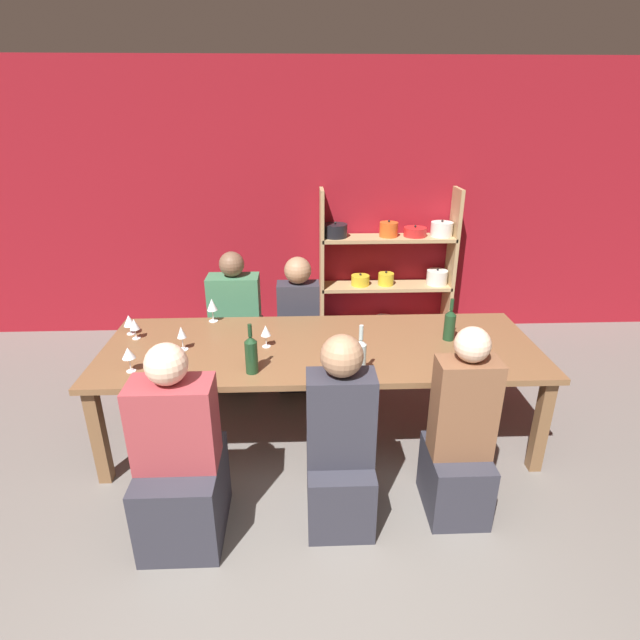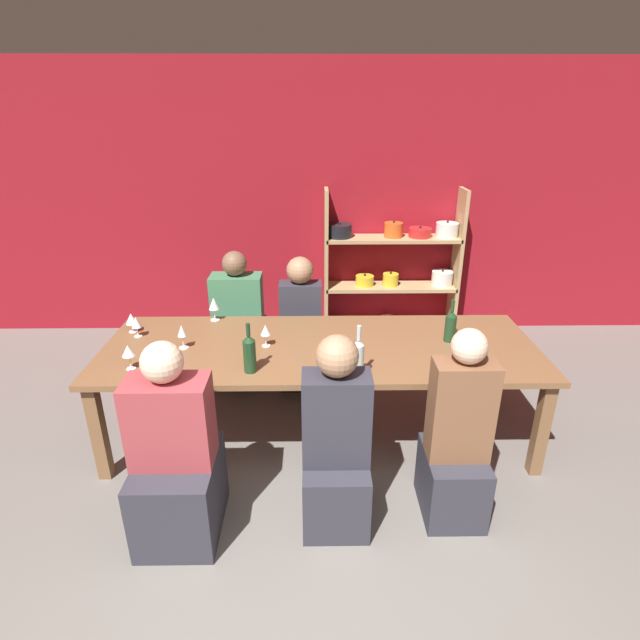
# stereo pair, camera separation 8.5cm
# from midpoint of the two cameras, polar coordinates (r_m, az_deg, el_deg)

# --- Properties ---
(wall_back_red) EXTENTS (8.80, 0.06, 2.70)m
(wall_back_red) POSITION_cam_midpoint_polar(r_m,az_deg,el_deg) (5.19, -0.98, 13.10)
(wall_back_red) COLOR maroon
(wall_back_red) RESTS_ON ground_plane
(shelf_unit) EXTENTS (1.38, 0.30, 1.53)m
(shelf_unit) POSITION_cam_midpoint_polar(r_m,az_deg,el_deg) (5.24, 8.79, 4.99)
(shelf_unit) COLOR tan
(shelf_unit) RESTS_ON ground_plane
(dining_table) EXTENTS (3.00, 1.07, 0.73)m
(dining_table) POSITION_cam_midpoint_polar(r_m,az_deg,el_deg) (3.49, 0.72, -3.87)
(dining_table) COLOR brown
(dining_table) RESTS_ON ground_plane
(wine_bottle_green) EXTENTS (0.08, 0.08, 0.33)m
(wine_bottle_green) POSITION_cam_midpoint_polar(r_m,az_deg,el_deg) (3.10, -7.29, -3.76)
(wine_bottle_green) COLOR #19381E
(wine_bottle_green) RESTS_ON dining_table
(wine_bottle_dark) EXTENTS (0.07, 0.07, 0.34)m
(wine_bottle_dark) POSITION_cam_midpoint_polar(r_m,az_deg,el_deg) (3.03, 5.18, -4.28)
(wine_bottle_dark) COLOR #B2C6C1
(wine_bottle_dark) RESTS_ON dining_table
(wine_bottle_amber) EXTENTS (0.08, 0.08, 0.31)m
(wine_bottle_amber) POSITION_cam_midpoint_polar(r_m,az_deg,el_deg) (3.61, 15.34, -0.62)
(wine_bottle_amber) COLOR #19381E
(wine_bottle_amber) RESTS_ON dining_table
(wine_glass_red_a) EXTENTS (0.08, 0.08, 0.18)m
(wine_glass_red_a) POSITION_cam_midpoint_polar(r_m,az_deg,el_deg) (3.90, -11.44, 1.77)
(wine_glass_red_a) COLOR white
(wine_glass_red_a) RESTS_ON dining_table
(wine_glass_red_b) EXTENTS (0.08, 0.08, 0.15)m
(wine_glass_red_b) POSITION_cam_midpoint_polar(r_m,az_deg,el_deg) (3.87, -20.18, 0.10)
(wine_glass_red_b) COLOR white
(wine_glass_red_b) RESTS_ON dining_table
(wine_glass_white_a) EXTENTS (0.08, 0.08, 0.16)m
(wine_glass_white_a) POSITION_cam_midpoint_polar(r_m,az_deg,el_deg) (3.31, -20.39, -3.39)
(wine_glass_white_a) COLOR white
(wine_glass_white_a) RESTS_ON dining_table
(wine_glass_empty_a) EXTENTS (0.07, 0.07, 0.15)m
(wine_glass_empty_a) POSITION_cam_midpoint_polar(r_m,az_deg,el_deg) (3.78, -19.67, -0.30)
(wine_glass_empty_a) COLOR white
(wine_glass_empty_a) RESTS_ON dining_table
(wine_glass_white_b) EXTENTS (0.07, 0.07, 0.16)m
(wine_glass_white_b) POSITION_cam_midpoint_polar(r_m,az_deg,el_deg) (3.43, -5.55, -1.24)
(wine_glass_white_b) COLOR white
(wine_glass_white_b) RESTS_ON dining_table
(wine_glass_white_c) EXTENTS (0.07, 0.07, 0.17)m
(wine_glass_white_c) POSITION_cam_midpoint_polar(r_m,az_deg,el_deg) (3.49, -14.85, -1.32)
(wine_glass_white_c) COLOR white
(wine_glass_white_c) RESTS_ON dining_table
(person_near_a) EXTENTS (0.34, 0.43, 1.20)m
(person_near_a) POSITION_cam_midpoint_polar(r_m,az_deg,el_deg) (3.06, 16.07, -13.93)
(person_near_a) COLOR #2D2D38
(person_near_a) RESTS_ON ground_plane
(person_far_a) EXTENTS (0.43, 0.54, 1.15)m
(person_far_a) POSITION_cam_midpoint_polar(r_m,az_deg,el_deg) (4.47, -8.68, -1.40)
(person_far_a) COLOR #2D2D38
(person_far_a) RESTS_ON ground_plane
(person_near_b) EXTENTS (0.37, 0.47, 1.18)m
(person_near_b) POSITION_cam_midpoint_polar(r_m,az_deg,el_deg) (2.92, 2.67, -15.09)
(person_near_b) COLOR #2D2D38
(person_near_b) RESTS_ON ground_plane
(person_far_b) EXTENTS (0.35, 0.44, 1.14)m
(person_far_b) POSITION_cam_midpoint_polar(r_m,az_deg,el_deg) (4.31, -1.62, -1.86)
(person_far_b) COLOR #2D2D38
(person_far_b) RESTS_ON ground_plane
(person_near_c) EXTENTS (0.43, 0.54, 1.19)m
(person_near_c) POSITION_cam_midpoint_polar(r_m,az_deg,el_deg) (2.95, -15.26, -15.89)
(person_near_c) COLOR #2D2D38
(person_near_c) RESTS_ON ground_plane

